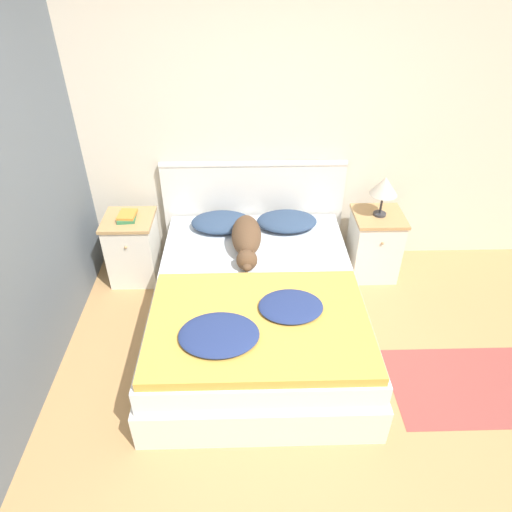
{
  "coord_description": "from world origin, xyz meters",
  "views": [
    {
      "loc": [
        -0.11,
        -1.64,
        2.63
      ],
      "look_at": [
        -0.04,
        1.22,
        0.59
      ],
      "focal_mm": 32.0,
      "sensor_mm": 36.0,
      "label": 1
    }
  ],
  "objects_px": {
    "dog": "(247,238)",
    "table_lamp": "(384,187)",
    "nightstand_right": "(374,244)",
    "pillow_left": "(221,222)",
    "pillow_right": "(287,221)",
    "bed": "(257,308)",
    "book_stack": "(127,216)",
    "nightstand_left": "(133,248)"
  },
  "relations": [
    {
      "from": "nightstand_right",
      "to": "table_lamp",
      "type": "distance_m",
      "value": 0.58
    },
    {
      "from": "bed",
      "to": "book_stack",
      "type": "height_order",
      "value": "book_stack"
    },
    {
      "from": "pillow_left",
      "to": "book_stack",
      "type": "distance_m",
      "value": 0.81
    },
    {
      "from": "bed",
      "to": "dog",
      "type": "xyz_separation_m",
      "value": [
        -0.07,
        0.44,
        0.36
      ]
    },
    {
      "from": "dog",
      "to": "table_lamp",
      "type": "height_order",
      "value": "table_lamp"
    },
    {
      "from": "nightstand_right",
      "to": "dog",
      "type": "height_order",
      "value": "dog"
    },
    {
      "from": "nightstand_right",
      "to": "table_lamp",
      "type": "relative_size",
      "value": 1.73
    },
    {
      "from": "pillow_left",
      "to": "dog",
      "type": "distance_m",
      "value": 0.41
    },
    {
      "from": "nightstand_left",
      "to": "dog",
      "type": "height_order",
      "value": "dog"
    },
    {
      "from": "table_lamp",
      "to": "pillow_right",
      "type": "bearing_deg",
      "value": 177.5
    },
    {
      "from": "bed",
      "to": "nightstand_left",
      "type": "relative_size",
      "value": 3.3
    },
    {
      "from": "pillow_right",
      "to": "dog",
      "type": "height_order",
      "value": "dog"
    },
    {
      "from": "dog",
      "to": "table_lamp",
      "type": "bearing_deg",
      "value": 15.11
    },
    {
      "from": "pillow_right",
      "to": "book_stack",
      "type": "height_order",
      "value": "book_stack"
    },
    {
      "from": "bed",
      "to": "dog",
      "type": "bearing_deg",
      "value": 99.04
    },
    {
      "from": "book_stack",
      "to": "pillow_left",
      "type": "bearing_deg",
      "value": 2.38
    },
    {
      "from": "nightstand_left",
      "to": "pillow_right",
      "type": "bearing_deg",
      "value": 1.41
    },
    {
      "from": "bed",
      "to": "nightstand_right",
      "type": "xyz_separation_m",
      "value": [
        1.09,
        0.76,
        0.07
      ]
    },
    {
      "from": "pillow_right",
      "to": "table_lamp",
      "type": "xyz_separation_m",
      "value": [
        0.8,
        -0.04,
        0.34
      ]
    },
    {
      "from": "pillow_left",
      "to": "book_stack",
      "type": "height_order",
      "value": "book_stack"
    },
    {
      "from": "pillow_left",
      "to": "dog",
      "type": "height_order",
      "value": "dog"
    },
    {
      "from": "nightstand_left",
      "to": "table_lamp",
      "type": "bearing_deg",
      "value": -0.03
    },
    {
      "from": "pillow_left",
      "to": "dog",
      "type": "xyz_separation_m",
      "value": [
        0.22,
        -0.35,
        0.05
      ]
    },
    {
      "from": "book_stack",
      "to": "table_lamp",
      "type": "xyz_separation_m",
      "value": [
        2.18,
        -0.0,
        0.25
      ]
    },
    {
      "from": "pillow_left",
      "to": "pillow_right",
      "type": "relative_size",
      "value": 1.0
    },
    {
      "from": "pillow_left",
      "to": "table_lamp",
      "type": "bearing_deg",
      "value": -1.46
    },
    {
      "from": "nightstand_left",
      "to": "nightstand_right",
      "type": "distance_m",
      "value": 2.18
    },
    {
      "from": "pillow_right",
      "to": "nightstand_left",
      "type": "bearing_deg",
      "value": -178.59
    },
    {
      "from": "bed",
      "to": "dog",
      "type": "distance_m",
      "value": 0.57
    },
    {
      "from": "nightstand_left",
      "to": "book_stack",
      "type": "distance_m",
      "value": 0.33
    },
    {
      "from": "pillow_left",
      "to": "table_lamp",
      "type": "xyz_separation_m",
      "value": [
        1.38,
        -0.04,
        0.34
      ]
    },
    {
      "from": "bed",
      "to": "nightstand_right",
      "type": "height_order",
      "value": "nightstand_right"
    },
    {
      "from": "nightstand_left",
      "to": "pillow_right",
      "type": "height_order",
      "value": "nightstand_left"
    },
    {
      "from": "pillow_left",
      "to": "dog",
      "type": "relative_size",
      "value": 0.72
    },
    {
      "from": "nightstand_left",
      "to": "dog",
      "type": "xyz_separation_m",
      "value": [
        1.02,
        -0.31,
        0.29
      ]
    },
    {
      "from": "pillow_left",
      "to": "book_stack",
      "type": "xyz_separation_m",
      "value": [
        -0.8,
        -0.03,
        0.09
      ]
    },
    {
      "from": "bed",
      "to": "dog",
      "type": "height_order",
      "value": "dog"
    },
    {
      "from": "pillow_left",
      "to": "pillow_right",
      "type": "height_order",
      "value": "same"
    },
    {
      "from": "nightstand_left",
      "to": "table_lamp",
      "type": "distance_m",
      "value": 2.26
    },
    {
      "from": "bed",
      "to": "book_stack",
      "type": "distance_m",
      "value": 1.39
    },
    {
      "from": "nightstand_right",
      "to": "pillow_right",
      "type": "height_order",
      "value": "nightstand_right"
    },
    {
      "from": "bed",
      "to": "pillow_right",
      "type": "height_order",
      "value": "pillow_right"
    }
  ]
}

